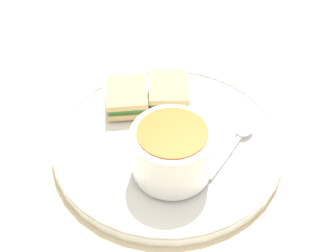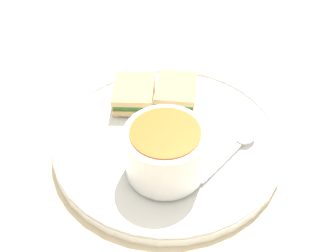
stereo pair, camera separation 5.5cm
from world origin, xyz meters
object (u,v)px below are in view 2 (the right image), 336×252
Objects in this scene: soup_bowl at (165,151)px; sandwich_half_near at (176,92)px; sandwich_half_far at (134,93)px; spoon at (242,141)px.

sandwich_half_near is (-0.13, 0.06, -0.02)m from soup_bowl.
sandwich_half_far is at bearing -105.54° from sandwich_half_near.
soup_bowl is 1.13× the size of sandwich_half_far.
sandwich_half_near is 0.07m from sandwich_half_far.
sandwich_half_far is at bearing -178.84° from soup_bowl.
soup_bowl is 0.92× the size of spoon.
soup_bowl reaches higher than spoon.
sandwich_half_far is (-0.14, -0.12, 0.01)m from spoon.
spoon is 1.20× the size of sandwich_half_near.
sandwich_half_near is 1.02× the size of sandwich_half_far.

